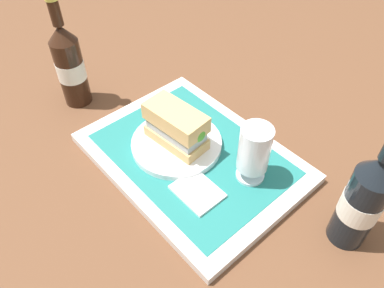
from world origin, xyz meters
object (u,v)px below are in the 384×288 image
object	(u,v)px
sandwich	(177,127)
beer_glass	(254,151)
plate	(177,144)
second_bottle	(70,65)
beer_bottle	(363,200)

from	to	relation	value
sandwich	beer_glass	world-z (taller)	beer_glass
plate	sandwich	xyz separation A→B (m)	(0.00, 0.00, 0.05)
sandwich	second_bottle	distance (m)	0.31
plate	sandwich	size ratio (longest dim) A/B	1.39
sandwich	beer_bottle	bearing A→B (deg)	9.77
plate	beer_glass	distance (m)	0.18
plate	beer_glass	xyz separation A→B (m)	(0.16, 0.06, 0.06)
sandwich	beer_glass	size ratio (longest dim) A/B	1.09
beer_glass	plate	bearing A→B (deg)	-160.61
sandwich	plate	bearing A→B (deg)	-180.00
second_bottle	sandwich	bearing A→B (deg)	12.75
second_bottle	beer_glass	bearing A→B (deg)	15.15
plate	beer_bottle	world-z (taller)	beer_bottle
beer_glass	second_bottle	world-z (taller)	second_bottle
beer_bottle	second_bottle	distance (m)	0.67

